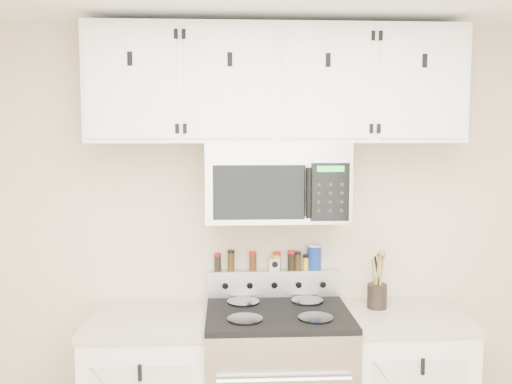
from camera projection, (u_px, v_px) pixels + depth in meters
back_wall at (273, 243)px, 3.32m from camera, size 3.50×0.01×2.50m
microwave at (276, 181)px, 3.10m from camera, size 0.76×0.44×0.42m
upper_cabinets at (276, 85)px, 3.07m from camera, size 2.00×0.35×0.62m
utensil_crock at (377, 294)px, 3.17m from camera, size 0.11×0.11×0.32m
kitchen_timer at (274, 264)px, 3.30m from camera, size 0.06×0.05×0.07m
salt_canister at (314, 257)px, 3.31m from camera, size 0.08×0.08×0.15m
spice_jar_0 at (218, 262)px, 3.28m from camera, size 0.04×0.04×0.10m
spice_jar_1 at (231, 260)px, 3.28m from camera, size 0.04×0.04×0.12m
spice_jar_2 at (253, 261)px, 3.29m from camera, size 0.04×0.04×0.11m
spice_jar_3 at (277, 261)px, 3.30m from camera, size 0.05×0.05×0.11m
spice_jar_4 at (292, 260)px, 3.30m from camera, size 0.05×0.05×0.11m
spice_jar_5 at (298, 261)px, 3.31m from camera, size 0.04×0.04×0.11m
spice_jar_6 at (306, 262)px, 3.31m from camera, size 0.04×0.04×0.09m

